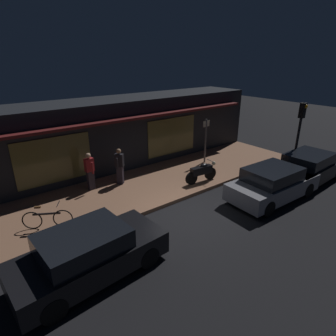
{
  "coord_description": "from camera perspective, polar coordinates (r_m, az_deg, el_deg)",
  "views": [
    {
      "loc": [
        -6.29,
        -6.88,
        5.62
      ],
      "look_at": [
        0.92,
        2.4,
        0.95
      ],
      "focal_mm": 30.16,
      "sensor_mm": 36.0,
      "label": 1
    }
  ],
  "objects": [
    {
      "name": "ground_plane",
      "position": [
        10.88,
        3.99,
        -9.47
      ],
      "size": [
        60.0,
        60.0,
        0.0
      ],
      "primitive_type": "plane",
      "color": "black"
    },
    {
      "name": "sidewalk_slab",
      "position": [
        12.95,
        -4.86,
        -3.75
      ],
      "size": [
        18.0,
        4.0,
        0.15
      ],
      "primitive_type": "cube",
      "color": "#8C6047",
      "rests_on": "ground_plane"
    },
    {
      "name": "storefront_building",
      "position": [
        15.17,
        -12.16,
        6.62
      ],
      "size": [
        18.0,
        3.3,
        3.6
      ],
      "color": "black",
      "rests_on": "ground_plane"
    },
    {
      "name": "motorcycle",
      "position": [
        13.12,
        6.86,
        -0.76
      ],
      "size": [
        1.7,
        0.55,
        0.97
      ],
      "color": "black",
      "rests_on": "sidewalk_slab"
    },
    {
      "name": "bicycle_parked",
      "position": [
        10.5,
        -23.19,
        -9.4
      ],
      "size": [
        1.45,
        0.87,
        0.91
      ],
      "color": "black",
      "rests_on": "sidewalk_slab"
    },
    {
      "name": "person_photographer",
      "position": [
        12.62,
        -15.53,
        -0.49
      ],
      "size": [
        0.4,
        0.62,
        1.67
      ],
      "color": "#28232D",
      "rests_on": "sidewalk_slab"
    },
    {
      "name": "person_bystander",
      "position": [
        12.9,
        -9.75,
        0.49
      ],
      "size": [
        0.52,
        0.46,
        1.67
      ],
      "color": "#28232D",
      "rests_on": "sidewalk_slab"
    },
    {
      "name": "sign_post",
      "position": [
        15.36,
        7.61,
        5.96
      ],
      "size": [
        0.44,
        0.09,
        2.4
      ],
      "color": "#47474C",
      "rests_on": "sidewalk_slab"
    },
    {
      "name": "traffic_light_pole",
      "position": [
        15.02,
        25.08,
        7.57
      ],
      "size": [
        0.24,
        0.33,
        3.6
      ],
      "color": "black",
      "rests_on": "ground_plane"
    },
    {
      "name": "parked_car_near",
      "position": [
        8.15,
        -15.73,
        -16.36
      ],
      "size": [
        4.21,
        2.02,
        1.42
      ],
      "color": "black",
      "rests_on": "ground_plane"
    },
    {
      "name": "parked_car_far",
      "position": [
        12.49,
        20.38,
        -2.95
      ],
      "size": [
        4.17,
        1.93,
        1.42
      ],
      "color": "black",
      "rests_on": "ground_plane"
    },
    {
      "name": "parked_car_across",
      "position": [
        14.97,
        26.5,
        0.13
      ],
      "size": [
        4.15,
        1.87,
        1.42
      ],
      "color": "black",
      "rests_on": "ground_plane"
    }
  ]
}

